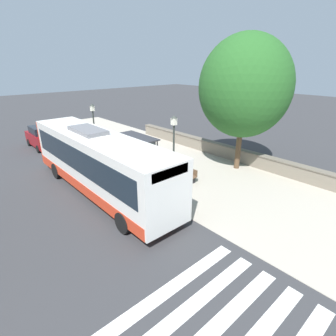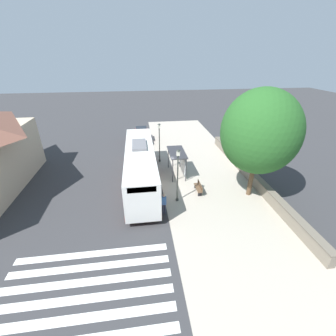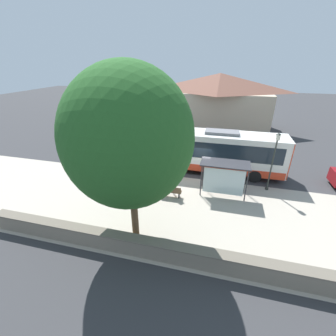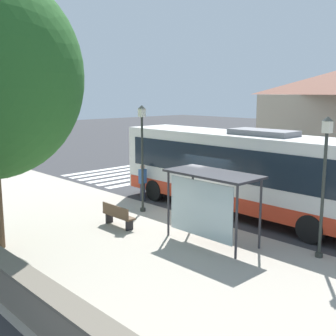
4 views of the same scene
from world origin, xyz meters
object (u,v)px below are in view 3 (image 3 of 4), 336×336
bus_shelter (225,169)px  street_lamp_far (164,150)px  bench (170,191)px  shade_tree (128,138)px  pedestrian (151,161)px  street_lamp_near (274,158)px  bus (209,150)px

bus_shelter → street_lamp_far: size_ratio=0.72×
bench → shade_tree: 6.71m
pedestrian → bus_shelter: bearing=-109.4°
pedestrian → shade_tree: shade_tree is taller
bus_shelter → shade_tree: shade_tree is taller
pedestrian → street_lamp_near: bearing=-93.8°
bus_shelter → bench: bearing=108.9°
bench → street_lamp_far: (2.08, 0.99, 2.24)m
street_lamp_near → shade_tree: 10.79m
bus_shelter → shade_tree: (-5.42, 4.46, 3.60)m
bus → street_lamp_near: bearing=-115.5°
street_lamp_near → street_lamp_far: (-0.66, 7.78, 0.11)m
bus_shelter → street_lamp_far: street_lamp_far is taller
street_lamp_far → street_lamp_near: bearing=-85.2°
bench → street_lamp_far: 3.21m
bus → pedestrian: 5.03m
pedestrian → bench: bearing=-143.3°
bus_shelter → street_lamp_near: 3.62m
pedestrian → street_lamp_far: (-1.27, -1.51, 1.68)m
street_lamp_near → street_lamp_far: street_lamp_far is taller
pedestrian → shade_tree: (-7.56, -1.59, 4.59)m
bus_shelter → street_lamp_far: 4.68m
bench → street_lamp_near: 7.62m
bus_shelter → shade_tree: bearing=140.5°
street_lamp_far → bus_shelter: bearing=-100.8°
bus → street_lamp_far: street_lamp_far is taller
bus → street_lamp_near: (-2.19, -4.59, 0.72)m
bench → bus_shelter: bearing=-71.1°
bench → bus: bearing=-24.0°
bus_shelter → pedestrian: bus_shelter is taller
bus_shelter → bus: bearing=20.1°
pedestrian → street_lamp_near: size_ratio=0.40×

